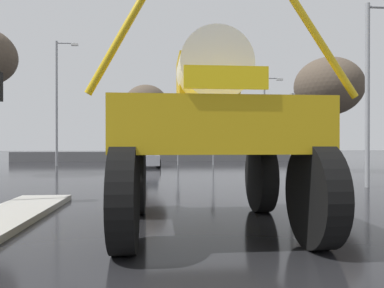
{
  "coord_description": "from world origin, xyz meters",
  "views": [
    {
      "loc": [
        0.1,
        -0.89,
        1.79
      ],
      "look_at": [
        0.93,
        9.43,
        1.74
      ],
      "focal_mm": 34.47,
      "sensor_mm": 36.0,
      "label": 1
    }
  ],
  "objects_px": {
    "traffic_signal_near_right": "(290,123)",
    "bare_tree_far_center": "(146,103)",
    "traffic_signal_far_left": "(178,135)",
    "sedan_ahead": "(146,157)",
    "streetlight_near_right": "(372,84)",
    "streetlight_far_right": "(266,115)",
    "oversize_sprayer": "(209,132)",
    "streetlight_far_left": "(58,98)",
    "bare_tree_right": "(329,87)",
    "traffic_signal_far_right": "(213,128)"
  },
  "relations": [
    {
      "from": "traffic_signal_near_right",
      "to": "bare_tree_far_center",
      "type": "distance_m",
      "value": 27.51
    },
    {
      "from": "traffic_signal_far_left",
      "to": "sedan_ahead",
      "type": "bearing_deg",
      "value": -138.04
    },
    {
      "from": "streetlight_near_right",
      "to": "streetlight_far_right",
      "type": "relative_size",
      "value": 1.03
    },
    {
      "from": "oversize_sprayer",
      "to": "streetlight_near_right",
      "type": "bearing_deg",
      "value": -49.52
    },
    {
      "from": "streetlight_far_right",
      "to": "traffic_signal_far_left",
      "type": "bearing_deg",
      "value": 179.72
    },
    {
      "from": "streetlight_far_left",
      "to": "bare_tree_right",
      "type": "distance_m",
      "value": 19.21
    },
    {
      "from": "streetlight_far_left",
      "to": "bare_tree_right",
      "type": "height_order",
      "value": "streetlight_far_left"
    },
    {
      "from": "streetlight_far_right",
      "to": "bare_tree_right",
      "type": "bearing_deg",
      "value": -79.57
    },
    {
      "from": "traffic_signal_far_left",
      "to": "streetlight_far_right",
      "type": "bearing_deg",
      "value": -0.28
    },
    {
      "from": "bare_tree_far_center",
      "to": "bare_tree_right",
      "type": "bearing_deg",
      "value": -55.49
    },
    {
      "from": "oversize_sprayer",
      "to": "traffic_signal_far_right",
      "type": "xyz_separation_m",
      "value": [
        3.04,
        21.46,
        0.95
      ]
    },
    {
      "from": "traffic_signal_far_right",
      "to": "oversize_sprayer",
      "type": "bearing_deg",
      "value": -98.07
    },
    {
      "from": "sedan_ahead",
      "to": "bare_tree_far_center",
      "type": "height_order",
      "value": "bare_tree_far_center"
    },
    {
      "from": "traffic_signal_near_right",
      "to": "streetlight_far_right",
      "type": "xyz_separation_m",
      "value": [
        4.42,
        18.18,
        1.59
      ]
    },
    {
      "from": "traffic_signal_far_left",
      "to": "bare_tree_far_center",
      "type": "bearing_deg",
      "value": 108.7
    },
    {
      "from": "streetlight_far_left",
      "to": "bare_tree_far_center",
      "type": "xyz_separation_m",
      "value": [
        6.22,
        9.07,
        0.61
      ]
    },
    {
      "from": "traffic_signal_far_right",
      "to": "bare_tree_right",
      "type": "height_order",
      "value": "bare_tree_right"
    },
    {
      "from": "streetlight_near_right",
      "to": "streetlight_far_right",
      "type": "distance_m",
      "value": 15.04
    },
    {
      "from": "sedan_ahead",
      "to": "streetlight_far_left",
      "type": "relative_size",
      "value": 0.45
    },
    {
      "from": "traffic_signal_far_right",
      "to": "streetlight_near_right",
      "type": "height_order",
      "value": "streetlight_near_right"
    },
    {
      "from": "traffic_signal_near_right",
      "to": "traffic_signal_far_left",
      "type": "relative_size",
      "value": 1.01
    },
    {
      "from": "traffic_signal_near_right",
      "to": "streetlight_far_left",
      "type": "height_order",
      "value": "streetlight_far_left"
    },
    {
      "from": "bare_tree_far_center",
      "to": "traffic_signal_near_right",
      "type": "bearing_deg",
      "value": -78.31
    },
    {
      "from": "traffic_signal_far_left",
      "to": "streetlight_near_right",
      "type": "height_order",
      "value": "streetlight_near_right"
    },
    {
      "from": "traffic_signal_far_right",
      "to": "streetlight_far_right",
      "type": "relative_size",
      "value": 0.57
    },
    {
      "from": "streetlight_near_right",
      "to": "bare_tree_right",
      "type": "xyz_separation_m",
      "value": [
        1.47,
        6.96,
        0.94
      ]
    },
    {
      "from": "traffic_signal_far_right",
      "to": "streetlight_far_left",
      "type": "relative_size",
      "value": 0.43
    },
    {
      "from": "sedan_ahead",
      "to": "streetlight_far_left",
      "type": "distance_m",
      "value": 8.22
    },
    {
      "from": "traffic_signal_near_right",
      "to": "streetlight_near_right",
      "type": "height_order",
      "value": "streetlight_near_right"
    },
    {
      "from": "traffic_signal_far_right",
      "to": "bare_tree_far_center",
      "type": "xyz_separation_m",
      "value": [
        -5.68,
        8.54,
        2.81
      ]
    },
    {
      "from": "streetlight_far_left",
      "to": "bare_tree_far_center",
      "type": "height_order",
      "value": "streetlight_far_left"
    },
    {
      "from": "traffic_signal_far_right",
      "to": "streetlight_far_left",
      "type": "height_order",
      "value": "streetlight_far_left"
    },
    {
      "from": "bare_tree_right",
      "to": "bare_tree_far_center",
      "type": "bearing_deg",
      "value": 124.51
    },
    {
      "from": "streetlight_far_right",
      "to": "bare_tree_right",
      "type": "height_order",
      "value": "streetlight_far_right"
    },
    {
      "from": "traffic_signal_near_right",
      "to": "bare_tree_far_center",
      "type": "relative_size",
      "value": 0.43
    },
    {
      "from": "traffic_signal_far_left",
      "to": "oversize_sprayer",
      "type": "bearing_deg",
      "value": -90.66
    },
    {
      "from": "traffic_signal_near_right",
      "to": "bare_tree_right",
      "type": "height_order",
      "value": "bare_tree_right"
    },
    {
      "from": "streetlight_far_left",
      "to": "streetlight_far_right",
      "type": "xyz_separation_m",
      "value": [
        16.17,
        0.51,
        -1.2
      ]
    },
    {
      "from": "streetlight_far_right",
      "to": "bare_tree_far_center",
      "type": "distance_m",
      "value": 13.25
    },
    {
      "from": "sedan_ahead",
      "to": "traffic_signal_far_right",
      "type": "relative_size",
      "value": 1.04
    },
    {
      "from": "streetlight_far_right",
      "to": "oversize_sprayer",
      "type": "bearing_deg",
      "value": -108.84
    },
    {
      "from": "streetlight_far_right",
      "to": "bare_tree_far_center",
      "type": "xyz_separation_m",
      "value": [
        -9.95,
        8.56,
        1.81
      ]
    },
    {
      "from": "traffic_signal_far_right",
      "to": "streetlight_near_right",
      "type": "bearing_deg",
      "value": -74.09
    },
    {
      "from": "traffic_signal_near_right",
      "to": "traffic_signal_far_right",
      "type": "height_order",
      "value": "traffic_signal_far_right"
    },
    {
      "from": "oversize_sprayer",
      "to": "sedan_ahead",
      "type": "distance_m",
      "value": 19.49
    },
    {
      "from": "traffic_signal_near_right",
      "to": "bare_tree_right",
      "type": "relative_size",
      "value": 0.48
    },
    {
      "from": "traffic_signal_near_right",
      "to": "bare_tree_far_center",
      "type": "bearing_deg",
      "value": 101.69
    },
    {
      "from": "traffic_signal_far_right",
      "to": "bare_tree_right",
      "type": "distance_m",
      "value": 10.16
    },
    {
      "from": "traffic_signal_far_left",
      "to": "bare_tree_right",
      "type": "bearing_deg",
      "value": -43.49
    },
    {
      "from": "oversize_sprayer",
      "to": "sedan_ahead",
      "type": "xyz_separation_m",
      "value": [
        -2.14,
        19.33,
        -1.3
      ]
    }
  ]
}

